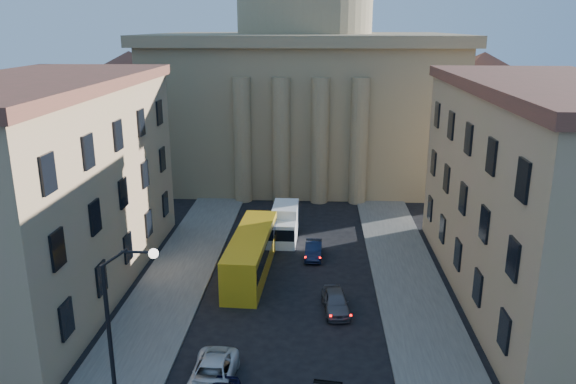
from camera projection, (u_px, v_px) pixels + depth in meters
name	position (u px, v px, depth m)	size (l,w,h in m)	color
sidewalk_left	(156.00, 314.00, 36.21)	(5.00, 60.00, 0.15)	#524F4B
sidewalk_right	(422.00, 321.00, 35.35)	(5.00, 60.00, 0.15)	#524F4B
church	(304.00, 77.00, 68.25)	(68.02, 28.76, 36.60)	#897454
building_left	(43.00, 186.00, 38.37)	(11.60, 26.60, 14.70)	tan
building_right	(550.00, 194.00, 36.63)	(11.60, 26.60, 14.70)	tan
street_lamp	(120.00, 321.00, 25.08)	(2.62, 0.44, 8.83)	black
car_left_mid	(212.00, 376.00, 28.88)	(2.24, 4.86, 1.35)	silver
car_right_far	(336.00, 301.00, 36.61)	(1.60, 3.97, 1.35)	#525257
car_right_distant	(314.00, 250.00, 45.17)	(1.30, 3.74, 1.23)	black
city_bus	(251.00, 252.00, 41.92)	(3.08, 11.18, 3.12)	gold
box_truck	(285.00, 224.00, 48.74)	(2.19, 5.37, 2.93)	white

